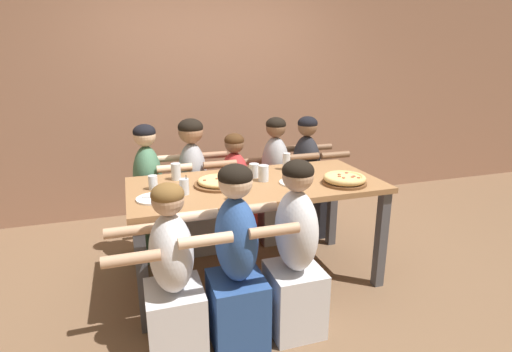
# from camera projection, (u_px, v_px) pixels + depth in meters

# --- Properties ---
(ground_plane) EXTENTS (18.00, 18.00, 0.00)m
(ground_plane) POSITION_uv_depth(u_px,v_px,m) (256.00, 278.00, 3.16)
(ground_plane) COLOR brown
(ground_plane) RESTS_ON ground
(restaurant_back_panel) EXTENTS (10.00, 0.06, 3.20)m
(restaurant_back_panel) POSITION_uv_depth(u_px,v_px,m) (206.00, 65.00, 4.29)
(restaurant_back_panel) COLOR #9E7056
(restaurant_back_panel) RESTS_ON ground
(dining_table) EXTENTS (1.84, 0.87, 0.80)m
(dining_table) POSITION_uv_depth(u_px,v_px,m) (256.00, 195.00, 2.96)
(dining_table) COLOR #996B42
(dining_table) RESTS_ON ground
(pizza_board_main) EXTENTS (0.36, 0.36, 0.05)m
(pizza_board_main) POSITION_uv_depth(u_px,v_px,m) (219.00, 182.00, 2.86)
(pizza_board_main) COLOR brown
(pizza_board_main) RESTS_ON dining_table
(pizza_board_second) EXTENTS (0.32, 0.32, 0.07)m
(pizza_board_second) POSITION_uv_depth(u_px,v_px,m) (344.00, 179.00, 2.90)
(pizza_board_second) COLOR brown
(pizza_board_second) RESTS_ON dining_table
(empty_plate_a) EXTENTS (0.24, 0.24, 0.02)m
(empty_plate_a) POSITION_uv_depth(u_px,v_px,m) (155.00, 198.00, 2.59)
(empty_plate_a) COLOR white
(empty_plate_a) RESTS_ON dining_table
(empty_plate_b) EXTENTS (0.23, 0.23, 0.02)m
(empty_plate_b) POSITION_uv_depth(u_px,v_px,m) (295.00, 183.00, 2.92)
(empty_plate_b) COLOR white
(empty_plate_b) RESTS_ON dining_table
(cocktail_glass_blue) EXTENTS (0.06, 0.06, 0.13)m
(cocktail_glass_blue) POSITION_uv_depth(u_px,v_px,m) (184.00, 187.00, 2.67)
(cocktail_glass_blue) COLOR silver
(cocktail_glass_blue) RESTS_ON dining_table
(drinking_glass_a) EXTENTS (0.07, 0.07, 0.13)m
(drinking_glass_a) POSITION_uv_depth(u_px,v_px,m) (176.00, 172.00, 2.99)
(drinking_glass_a) COLOR silver
(drinking_glass_a) RESTS_ON dining_table
(drinking_glass_b) EXTENTS (0.06, 0.06, 0.10)m
(drinking_glass_b) POSITION_uv_depth(u_px,v_px,m) (153.00, 182.00, 2.77)
(drinking_glass_b) COLOR silver
(drinking_glass_b) RESTS_ON dining_table
(drinking_glass_c) EXTENTS (0.08, 0.08, 0.11)m
(drinking_glass_c) POSITION_uv_depth(u_px,v_px,m) (254.00, 171.00, 3.05)
(drinking_glass_c) COLOR silver
(drinking_glass_c) RESTS_ON dining_table
(drinking_glass_d) EXTENTS (0.08, 0.08, 0.12)m
(drinking_glass_d) POSITION_uv_depth(u_px,v_px,m) (263.00, 174.00, 2.96)
(drinking_glass_d) COLOR silver
(drinking_glass_d) RESTS_ON dining_table
(drinking_glass_e) EXTENTS (0.07, 0.07, 0.11)m
(drinking_glass_e) POSITION_uv_depth(u_px,v_px,m) (237.00, 193.00, 2.56)
(drinking_glass_e) COLOR silver
(drinking_glass_e) RESTS_ON dining_table
(drinking_glass_f) EXTENTS (0.06, 0.06, 0.14)m
(drinking_glass_f) POSITION_uv_depth(u_px,v_px,m) (286.00, 162.00, 3.26)
(drinking_glass_f) COLOR silver
(drinking_glass_f) RESTS_ON dining_table
(diner_near_left) EXTENTS (0.51, 0.40, 1.06)m
(diner_near_left) POSITION_uv_depth(u_px,v_px,m) (173.00, 283.00, 2.22)
(diner_near_left) COLOR silver
(diner_near_left) RESTS_ON ground
(diner_near_midleft) EXTENTS (0.51, 0.40, 1.13)m
(diner_near_midleft) POSITION_uv_depth(u_px,v_px,m) (236.00, 266.00, 2.32)
(diner_near_midleft) COLOR #2D5193
(diner_near_midleft) RESTS_ON ground
(diner_near_center) EXTENTS (0.51, 0.40, 1.12)m
(diner_near_center) POSITION_uv_depth(u_px,v_px,m) (295.00, 257.00, 2.43)
(diner_near_center) COLOR silver
(diner_near_center) RESTS_ON ground
(diner_far_left) EXTENTS (0.51, 0.40, 1.17)m
(diner_far_left) POSITION_uv_depth(u_px,v_px,m) (150.00, 199.00, 3.39)
(diner_far_left) COLOR #477556
(diner_far_left) RESTS_ON ground
(diner_far_center) EXTENTS (0.51, 0.40, 1.05)m
(diner_far_center) POSITION_uv_depth(u_px,v_px,m) (236.00, 196.00, 3.63)
(diner_far_center) COLOR #B22D2D
(diner_far_center) RESTS_ON ground
(diner_far_right) EXTENTS (0.51, 0.40, 1.17)m
(diner_far_right) POSITION_uv_depth(u_px,v_px,m) (306.00, 183.00, 3.82)
(diner_far_right) COLOR #232328
(diner_far_right) RESTS_ON ground
(diner_far_midright) EXTENTS (0.51, 0.40, 1.17)m
(diner_far_midright) POSITION_uv_depth(u_px,v_px,m) (275.00, 186.00, 3.73)
(diner_far_midright) COLOR #99999E
(diner_far_midright) RESTS_ON ground
(diner_far_midleft) EXTENTS (0.51, 0.40, 1.19)m
(diner_far_midleft) POSITION_uv_depth(u_px,v_px,m) (194.00, 191.00, 3.49)
(diner_far_midleft) COLOR #99999E
(diner_far_midleft) RESTS_ON ground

